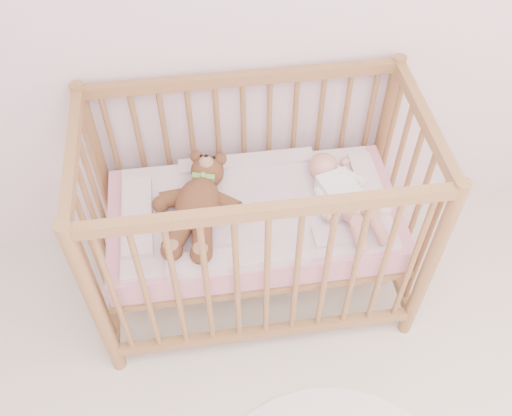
{
  "coord_description": "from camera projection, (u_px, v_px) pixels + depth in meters",
  "views": [
    {
      "loc": [
        -0.33,
        0.09,
        2.38
      ],
      "look_at": [
        -0.13,
        1.55,
        0.62
      ],
      "focal_mm": 40.0,
      "sensor_mm": 36.0,
      "label": 1
    }
  ],
  "objects": [
    {
      "name": "blanket",
      "position": [
        254.0,
        208.0,
        2.38
      ],
      "size": [
        1.1,
        0.58,
        0.06
      ],
      "primitive_type": null,
      "color": "pink",
      "rests_on": "mattress"
    },
    {
      "name": "mattress",
      "position": [
        254.0,
        219.0,
        2.43
      ],
      "size": [
        1.22,
        0.62,
        0.13
      ],
      "primitive_type": "cube",
      "color": "pink",
      "rests_on": "crib"
    },
    {
      "name": "crib",
      "position": [
        254.0,
        217.0,
        2.42
      ],
      "size": [
        1.36,
        0.76,
        1.0
      ],
      "primitive_type": null,
      "color": "#9D7742",
      "rests_on": "floor"
    },
    {
      "name": "teddy_bear",
      "position": [
        198.0,
        204.0,
        2.28
      ],
      "size": [
        0.53,
        0.65,
        0.16
      ],
      "primitive_type": null,
      "rotation": [
        0.0,
        0.0,
        -0.28
      ],
      "color": "brown",
      "rests_on": "blanket"
    },
    {
      "name": "baby",
      "position": [
        341.0,
        191.0,
        2.34
      ],
      "size": [
        0.39,
        0.59,
        0.13
      ],
      "primitive_type": null,
      "rotation": [
        0.0,
        0.0,
        0.27
      ],
      "color": "white",
      "rests_on": "blanket"
    }
  ]
}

